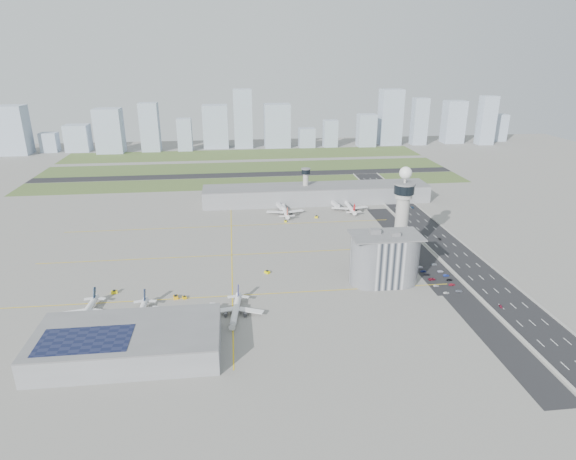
{
  "coord_description": "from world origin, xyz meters",
  "views": [
    {
      "loc": [
        -36.7,
        -279.52,
        132.46
      ],
      "look_at": [
        0.0,
        35.0,
        15.0
      ],
      "focal_mm": 30.0,
      "sensor_mm": 36.0,
      "label": 1
    }
  ],
  "objects": [
    {
      "name": "skyline_bldg_13",
      "position": [
        201.27,
        433.27,
        40.6
      ],
      "size": [
        32.26,
        25.81,
        81.2
      ],
      "primitive_type": "cube",
      "color": "#9EADC1",
      "rests_on": "ground"
    },
    {
      "name": "car_hw_1",
      "position": [
        115.68,
        41.34,
        0.64
      ],
      "size": [
        1.88,
        4.02,
        1.27
      ],
      "primitive_type": "imported",
      "rotation": [
        0.0,
        0.0,
        -0.14
      ],
      "color": "black",
      "rests_on": "ground"
    },
    {
      "name": "admin_building",
      "position": [
        51.99,
        -22.0,
        15.3
      ],
      "size": [
        42.0,
        24.0,
        33.5
      ],
      "color": "#B2B2B7",
      "rests_on": "ground"
    },
    {
      "name": "car_lot_4",
      "position": [
        81.86,
        -11.85,
        0.63
      ],
      "size": [
        3.76,
        1.63,
        1.26
      ],
      "primitive_type": "imported",
      "rotation": [
        0.0,
        0.0,
        1.61
      ],
      "color": "navy",
      "rests_on": "ground"
    },
    {
      "name": "car_lot_8",
      "position": [
        93.29,
        -25.73,
        0.63
      ],
      "size": [
        3.87,
        1.93,
        1.27
      ],
      "primitive_type": "imported",
      "rotation": [
        0.0,
        0.0,
        1.69
      ],
      "color": "black",
      "rests_on": "ground"
    },
    {
      "name": "skyline_bldg_14",
      "position": [
        244.74,
        426.38,
        34.37
      ],
      "size": [
        21.59,
        17.28,
        68.75
      ],
      "primitive_type": "cube",
      "color": "#9EADC1",
      "rests_on": "ground"
    },
    {
      "name": "airplane_far_a",
      "position": [
        6.78,
        115.88,
        5.39
      ],
      "size": [
        32.7,
        38.47,
        10.77
      ],
      "primitive_type": null,
      "rotation": [
        0.0,
        0.0,
        1.57
      ],
      "color": "white",
      "rests_on": "ground"
    },
    {
      "name": "skyline_bldg_5",
      "position": [
        -150.11,
        419.66,
        33.44
      ],
      "size": [
        25.49,
        20.39,
        66.89
      ],
      "primitive_type": "cube",
      "color": "#9EADC1",
      "rests_on": "ground"
    },
    {
      "name": "skyline_bldg_1",
      "position": [
        -331.22,
        417.61,
        32.8
      ],
      "size": [
        37.63,
        30.1,
        65.6
      ],
      "primitive_type": "cube",
      "color": "#9EADC1",
      "rests_on": "ground"
    },
    {
      "name": "jet_bridge_far_1",
      "position": [
        52.0,
        132.0,
        2.85
      ],
      "size": [
        5.39,
        14.31,
        5.7
      ],
      "primitive_type": null,
      "rotation": [
        0.0,
        0.0,
        -1.4
      ],
      "color": "silver",
      "rests_on": "ground"
    },
    {
      "name": "jet_bridge_near_1",
      "position": [
        -83.0,
        -61.0,
        2.85
      ],
      "size": [
        5.39,
        14.31,
        5.7
      ],
      "primitive_type": null,
      "rotation": [
        0.0,
        0.0,
        1.4
      ],
      "color": "silver",
      "rests_on": "ground"
    },
    {
      "name": "tug_3",
      "position": [
        -17.69,
        -2.01,
        0.96
      ],
      "size": [
        3.87,
        4.0,
        1.92
      ],
      "primitive_type": null,
      "rotation": [
        0.0,
        0.0,
        0.7
      ],
      "color": "#E6D600",
      "rests_on": "ground"
    },
    {
      "name": "grass_strip_0",
      "position": [
        -20.0,
        225.0,
        0.04
      ],
      "size": [
        480.0,
        50.0,
        0.08
      ],
      "primitive_type": "cube",
      "color": "#3F5227",
      "rests_on": "ground"
    },
    {
      "name": "car_lot_0",
      "position": [
        84.06,
        -41.75,
        0.61
      ],
      "size": [
        3.6,
        1.56,
        1.21
      ],
      "primitive_type": "imported",
      "rotation": [
        0.0,
        0.0,
        1.61
      ],
      "color": "white",
      "rests_on": "ground"
    },
    {
      "name": "skyline_bldg_10",
      "position": [
        73.27,
        423.68,
        13.87
      ],
      "size": [
        23.01,
        18.41,
        27.75
      ],
      "primitive_type": "cube",
      "color": "#9EADC1",
      "rests_on": "ground"
    },
    {
      "name": "near_terminal",
      "position": [
        -88.07,
        -82.02,
        6.43
      ],
      "size": [
        84.0,
        42.0,
        13.0
      ],
      "color": "gray",
      "rests_on": "ground"
    },
    {
      "name": "control_tower",
      "position": [
        72.0,
        8.0,
        35.04
      ],
      "size": [
        14.0,
        14.0,
        64.5
      ],
      "color": "#ADAAA5",
      "rests_on": "ground"
    },
    {
      "name": "ground",
      "position": [
        0.0,
        0.0,
        0.0
      ],
      "size": [
        1000.0,
        1000.0,
        0.0
      ],
      "primitive_type": "plane",
      "color": "gray"
    },
    {
      "name": "barrier_left",
      "position": [
        101.0,
        0.0,
        0.6
      ],
      "size": [
        0.6,
        500.0,
        1.2
      ],
      "primitive_type": "cube",
      "color": "#9E9E99",
      "rests_on": "ground"
    },
    {
      "name": "car_lot_5",
      "position": [
        81.98,
        -5.93,
        0.63
      ],
      "size": [
        3.85,
        1.44,
        1.26
      ],
      "primitive_type": "imported",
      "rotation": [
        0.0,
        0.0,
        1.54
      ],
      "color": "silver",
      "rests_on": "ground"
    },
    {
      "name": "taxiway_line_h_0",
      "position": [
        -40.0,
        -30.0,
        0.01
      ],
      "size": [
        260.0,
        0.6,
        0.01
      ],
      "primitive_type": "cube",
      "color": "yellow",
      "rests_on": "ground"
    },
    {
      "name": "car_lot_11",
      "position": [
        93.12,
        -2.51,
        0.58
      ],
      "size": [
        4.2,
        2.27,
        1.15
      ],
      "primitive_type": "imported",
      "rotation": [
        0.0,
        0.0,
        1.74
      ],
      "color": "#98A1AD",
      "rests_on": "ground"
    },
    {
      "name": "grass_strip_2",
      "position": [
        -20.0,
        380.0,
        0.04
      ],
      "size": [
        480.0,
        70.0,
        0.08
      ],
      "primitive_type": "cube",
      "color": "#4E632F",
      "rests_on": "ground"
    },
    {
      "name": "skyline_bldg_7",
      "position": [
        -59.44,
        436.89,
        30.61
      ],
      "size": [
        35.76,
        28.61,
        61.22
      ],
      "primitive_type": "cube",
      "color": "#9EADC1",
      "rests_on": "ground"
    },
    {
      "name": "landside_road",
      "position": [
        90.0,
        -10.0,
        0.04
      ],
      "size": [
        18.0,
        260.0,
        0.08
      ],
      "primitive_type": "cube",
      "color": "black",
      "rests_on": "ground"
    },
    {
      "name": "skyline_bldg_8",
      "position": [
        -19.42,
        431.56,
        41.69
      ],
      "size": [
        26.33,
        21.06,
        83.39
      ],
      "primitive_type": "cube",
      "color": "#9EADC1",
      "rests_on": "ground"
    },
    {
      "name": "tug_2",
      "position": [
        -67.32,
        -30.04,
        0.84
      ],
      "size": [
        2.86,
        3.39,
        1.68
      ],
      "primitive_type": null,
      "rotation": [
        0.0,
        0.0,
        -2.79
      ],
      "color": "#EBB106",
      "rests_on": "ground"
    },
    {
      "name": "car_lot_3",
      "position": [
        82.45,
        -16.7,
        0.57
      ],
      "size": [
        4.0,
        1.73,
        1.14
      ],
      "primitive_type": "imported",
      "rotation": [
        0.0,
        0.0,
        1.54
      ],
      "color": "black",
      "rests_on": "ground"
    },
    {
      "name": "skyline_bldg_4",
      "position": [
        -204.47,
        415.19,
        30.18
      ],
      "size": [
        35.81,
        28.65,
        60.36
      ],
      "primitive_type": "cube",
      "color": "#9EADC1",
      "rests_on": "ground"
    },
    {
      "name": "car_hw_0",
      "position": [
        107.36,
        -60.42,
        0.55
      ],
      "size": [
        1.74,
        3.39,
        1.1
      ],
      "primitive_type": "imported",
      "rotation": [
        0.0,
        0.0,
        -0.14
      ],
      "color": "maroon",
      "rests_on": "ground"
    },
    {
      "name": "skyline_bldg_9",
      "position": [
        30.27,
        432.32,
        31.06
      ],
      "size": [
        36.96,
        29.57,
        62.11
      ],
      "primitive_type": "cube",
      "color": "#9EADC1",
      "rests_on": "ground"
    },
    {
      "name": "jet_bridge_near_0",
      "position": [
        -113.0,
        -61.0,
        2.85
      ],
      "size": [
        5.39,
        14.31,
        5.7
      ],
      "primitive_type": null,
      "rotation": [
        0.0,
        0.0,
        1.4
      ],
      "color": "silver",
      "rests_on": "ground"
    },
    {
      "name": "airplane_far_b",
      "position": [
        64.98,
        119.82,
        5.43
      ],
      "size": [
        33.09,
        38.88,
        10.85
      ],
      "primitive_type": null,
      "rotation": [
        0.0,
        0.0,
        1.57
      ],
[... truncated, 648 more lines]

